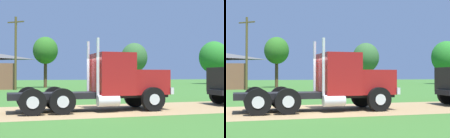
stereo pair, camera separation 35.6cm
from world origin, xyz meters
The scene contains 7 objects.
ground_plane centered at (0.00, 0.00, 0.00)m, with size 200.00×200.00×0.00m, color #386928.
dirt_track centered at (0.00, 0.00, 0.00)m, with size 120.00×5.84×0.01m, color #9E7F54.
truck_foreground_white centered at (1.67, -0.21, 1.30)m, with size 7.65×2.69×3.38m.
utility_pole_far centered at (-2.33, 23.45, 4.42)m, with size 1.78×1.52×8.33m.
tree_mid centered at (1.69, 29.79, 4.99)m, with size 3.35×3.35×6.89m.
tree_right centered at (19.13, 41.33, 4.93)m, with size 4.88×4.88×7.63m.
tree_far_right centered at (34.45, 38.72, 5.08)m, with size 5.60×5.60×8.17m.
Camera 2 is at (-2.83, -15.53, 1.70)m, focal length 52.89 mm.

